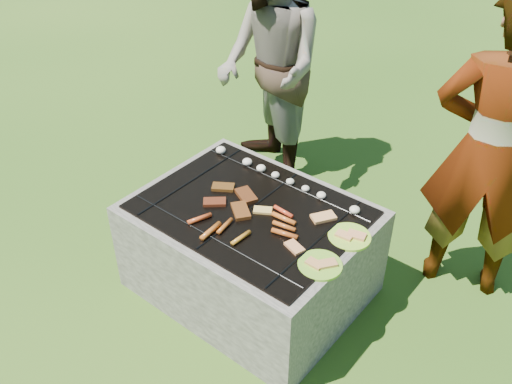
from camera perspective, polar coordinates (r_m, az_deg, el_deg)
lawn at (r=3.62m, az=-0.50°, el=-9.37°), size 60.00×60.00×0.00m
fire_pit at (r=3.42m, az=-0.53°, el=-6.05°), size 1.30×1.00×0.62m
mushrooms at (r=3.45m, az=2.11°, el=1.69°), size 1.06×0.06×0.04m
pork_slabs at (r=3.27m, az=-2.23°, el=-0.75°), size 0.39×0.30×0.02m
sausages at (r=3.07m, az=-0.56°, el=-3.38°), size 0.55×0.48×0.03m
bread_on_grate at (r=3.11m, az=4.53°, el=-3.10°), size 0.44×0.42×0.02m
plate_far at (r=3.07m, az=9.35°, el=-4.42°), size 0.28×0.28×0.03m
plate_near at (r=2.88m, az=6.44°, el=-7.25°), size 0.26×0.26×0.03m
cook at (r=3.35m, az=22.44°, el=3.67°), size 0.79×0.65×1.87m
bystander at (r=4.15m, az=1.29°, el=12.32°), size 1.12×1.06×1.82m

